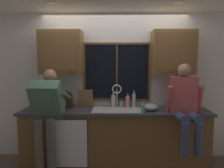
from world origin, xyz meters
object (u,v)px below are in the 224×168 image
Objects in this scene: person_sitting_on_counter at (185,102)px; knife_block at (70,101)px; mixing_bowl at (151,107)px; soap_dispenser at (143,108)px; cutting_board at (86,98)px; bottle_tall_clear at (128,101)px; bottle_amber_small at (134,100)px; person_standing at (47,111)px; bottle_green_glass at (113,101)px.

person_sitting_on_counter is 3.92× the size of knife_block.
soap_dispenser is at bearing -133.65° from mixing_bowl.
bottle_tall_clear is (0.73, -0.03, -0.05)m from cutting_board.
knife_block reaches higher than bottle_amber_small.
soap_dispenser is (0.94, -0.42, -0.08)m from cutting_board.
person_standing is 1.45m from bottle_amber_small.
soap_dispenser is 0.63× the size of bottle_green_glass.
soap_dispenser is at bearing 5.04° from person_standing.
person_sitting_on_counter is 7.07× the size of soap_dispenser.
knife_block is 1.28× the size of bottle_tall_clear.
person_sitting_on_counter is at bearing -24.78° from mixing_bowl.
cutting_board reaches higher than knife_block.
soap_dispenser is at bearing 174.04° from person_sitting_on_counter.
mixing_bowl is at bearing 10.04° from person_standing.
bottle_tall_clear is at bearing 7.17° from bottle_green_glass.
person_standing is at bearing -178.27° from person_sitting_on_counter.
bottle_amber_small is (0.11, 0.02, 0.02)m from bottle_tall_clear.
person_sitting_on_counter reaches higher than mixing_bowl.
bottle_green_glass is at bearing 2.28° from knife_block.
person_sitting_on_counter reaches higher than bottle_tall_clear.
bottle_amber_small is at bearing 9.33° from bottle_tall_clear.
person_standing is at bearing -169.96° from mixing_bowl.
bottle_amber_small is at bearing 104.11° from soap_dispenser.
knife_block reaches higher than soap_dispenser.
bottle_amber_small is at bearing 4.09° from knife_block.
knife_block is 1.04× the size of cutting_board.
soap_dispenser is 0.45m from bottle_tall_clear.
bottle_tall_clear is at bearing -170.67° from bottle_amber_small.
person_sitting_on_counter reaches higher than person_standing.
person_standing is 4.95× the size of knife_block.
mixing_bowl is 0.97× the size of bottle_tall_clear.
person_standing is 1.62m from mixing_bowl.
cutting_board is at bearing 166.20° from mixing_bowl.
bottle_tall_clear is (-0.84, 0.46, -0.08)m from person_sitting_on_counter.
knife_block is at bearing 167.60° from person_sitting_on_counter.
cutting_board is 1.24× the size of bottle_tall_clear.
knife_block is at bearing 172.32° from mixing_bowl.
soap_dispenser is at bearing -38.50° from bottle_green_glass.
soap_dispenser reaches higher than mixing_bowl.
bottle_tall_clear is (1.23, 0.53, 0.05)m from person_standing.
knife_block is 1.10m from bottle_amber_small.
person_standing is 2.08m from person_sitting_on_counter.
soap_dispenser is 0.59× the size of bottle_amber_small.
knife_block is at bearing 62.39° from person_standing.
bottle_tall_clear is (0.99, 0.06, -0.01)m from knife_block.
knife_block is 1.25m from soap_dispenser.
knife_block reaches higher than bottle_tall_clear.
bottle_tall_clear is 0.11m from bottle_amber_small.
bottle_green_glass is 0.25m from bottle_tall_clear.
cutting_board is 1.04m from soap_dispenser.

